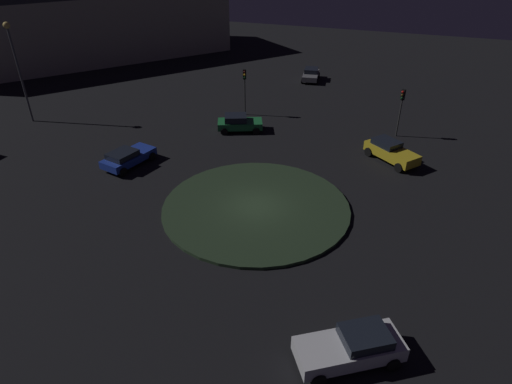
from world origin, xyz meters
The scene contains 11 objects.
ground_plane centered at (0.00, 0.00, 0.00)m, with size 121.15×121.15×0.00m, color black.
roundabout_island centered at (0.00, 0.00, 0.10)m, with size 12.21×12.21×0.20m, color #263823.
car_white centered at (-7.71, 9.73, 0.77)m, with size 4.75×3.94×1.50m.
car_green centered at (5.72, -11.55, 0.76)m, with size 4.33×3.17×1.48m.
car_grey centered at (3.20, -28.61, 0.71)m, with size 2.40×4.06×1.36m.
car_blue centered at (11.28, -2.41, 0.71)m, with size 2.85×4.50×1.33m.
car_yellow centered at (-7.60, -10.00, 0.81)m, with size 4.49×4.08×1.55m.
traffic_light_southwest centered at (-7.72, -15.06, 2.98)m, with size 0.37×0.40×4.20m.
traffic_light_southeast centered at (6.61, -15.44, 3.13)m, with size 0.36×0.39×4.42m.
streetlamp_east centered at (24.99, -7.18, 6.03)m, with size 0.57×0.57×8.93m.
store_building centered at (34.54, -28.78, 4.51)m, with size 33.16×36.94×9.03m.
Camera 1 is at (-8.08, 22.81, 15.85)m, focal length 30.99 mm.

